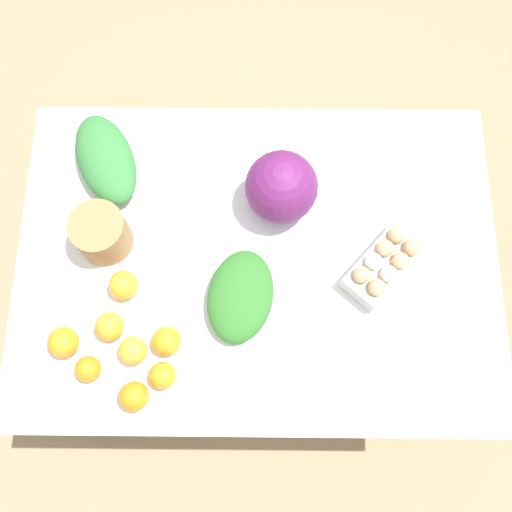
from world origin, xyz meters
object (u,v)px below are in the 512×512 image
Objects in this scene: orange_1 at (132,396)px; orange_4 at (86,369)px; orange_7 at (161,376)px; cabbage_purple at (280,187)px; greens_bunch_scallion at (104,159)px; orange_3 at (108,326)px; orange_0 at (165,341)px; orange_5 at (131,350)px; egg_carton at (383,264)px; paper_bag at (100,233)px; greens_bunch_chard at (239,296)px; orange_6 at (62,342)px; orange_2 at (122,285)px.

orange_1 is 0.13m from orange_4.
orange_4 is 0.97× the size of orange_7.
cabbage_purple is at bearing 58.70° from orange_7.
greens_bunch_scallion is 3.89× the size of orange_3.
cabbage_purple reaches higher than orange_0.
orange_5 is at bearing -163.83° from orange_0.
orange_1 and orange_3 have the same top height.
orange_3 is (-0.69, -0.16, -0.01)m from egg_carton.
paper_bag is 2.18× the size of orange_4.
orange_1 is at bearing -19.83° from egg_carton.
egg_carton is 3.24× the size of orange_1.
orange_7 is at bearing -133.10° from greens_bunch_chard.
cabbage_purple is 0.48m from greens_bunch_scallion.
paper_bag is 1.95× the size of orange_3.
paper_bag is 1.93× the size of orange_1.
orange_5 is (0.11, 0.05, 0.00)m from orange_4.
orange_0 is at bearing -13.65° from orange_3.
orange_6 reaches higher than orange_5.
greens_bunch_chard is 0.33m from orange_3.
egg_carton is at bearing 14.39° from orange_6.
orange_1 is at bearing -118.07° from orange_0.
greens_bunch_scallion reaches higher than orange_0.
greens_bunch_chard is at bearing 44.70° from orange_1.
orange_6 is at bearing -97.14° from greens_bunch_scallion.
cabbage_purple is 2.52× the size of orange_2.
egg_carton is 0.79m from greens_bunch_scallion.
orange_2 is (-0.66, -0.06, -0.01)m from egg_carton.
egg_carton reaches higher than orange_7.
orange_6 is at bearing 162.56° from orange_7.
orange_1 reaches higher than orange_7.
egg_carton is 3.06× the size of orange_6.
orange_2 is 1.06× the size of orange_5.
orange_5 is (-0.26, -0.14, -0.00)m from greens_bunch_chard.
orange_4 is (-0.12, 0.06, -0.00)m from orange_1.
greens_bunch_chard is (0.36, -0.15, -0.03)m from paper_bag.
orange_3 is (-0.42, -0.35, -0.06)m from cabbage_purple.
greens_bunch_scallion is 0.52m from orange_5.
cabbage_purple is at bearing 36.38° from orange_6.
greens_bunch_scallion reaches higher than orange_1.
cabbage_purple is 1.35× the size of paper_bag.
orange_3 is at bearing -140.22° from cabbage_purple.
paper_bag is 1.87× the size of orange_2.
greens_bunch_chard reaches higher than orange_0.
egg_carton is at bearing 13.44° from orange_3.
cabbage_purple is 0.48m from orange_0.
egg_carton is 3.28× the size of orange_3.
cabbage_purple is 0.67× the size of greens_bunch_scallion.
greens_bunch_scallion is at bearing 167.95° from cabbage_purple.
orange_3 is at bearing 139.44° from orange_7.
orange_5 is at bearing 142.01° from orange_7.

